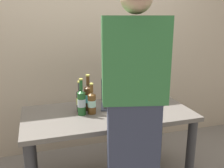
{
  "coord_description": "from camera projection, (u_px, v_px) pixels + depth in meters",
  "views": [
    {
      "loc": [
        -0.58,
        -2.0,
        1.55
      ],
      "look_at": [
        0.04,
        0.0,
        0.98
      ],
      "focal_mm": 40.56,
      "sensor_mm": 36.0,
      "label": 1
    }
  ],
  "objects": [
    {
      "name": "desk",
      "position": [
        108.0,
        125.0,
        2.26
      ],
      "size": [
        1.47,
        0.72,
        0.73
      ],
      "color": "#56514C",
      "rests_on": "ground"
    },
    {
      "name": "laptop",
      "position": [
        119.0,
        99.0,
        2.38
      ],
      "size": [
        0.4,
        0.36,
        0.24
      ],
      "color": "#383D4C",
      "rests_on": "desk"
    },
    {
      "name": "beer_bottle_green",
      "position": [
        80.0,
        100.0,
        2.21
      ],
      "size": [
        0.06,
        0.06,
        0.28
      ],
      "color": "#333333",
      "rests_on": "desk"
    },
    {
      "name": "beer_bottle_dark",
      "position": [
        92.0,
        102.0,
        2.16
      ],
      "size": [
        0.07,
        0.07,
        0.27
      ],
      "color": "brown",
      "rests_on": "desk"
    },
    {
      "name": "beer_bottle_brown",
      "position": [
        82.0,
        101.0,
        2.13
      ],
      "size": [
        0.07,
        0.07,
        0.32
      ],
      "color": "#1E5123",
      "rests_on": "desk"
    },
    {
      "name": "beer_bottle_amber",
      "position": [
        88.0,
        97.0,
        2.24
      ],
      "size": [
        0.07,
        0.07,
        0.33
      ],
      "color": "#472B14",
      "rests_on": "desk"
    },
    {
      "name": "person_figure",
      "position": [
        134.0,
        111.0,
        1.71
      ],
      "size": [
        0.45,
        0.32,
        1.79
      ],
      "color": "#2D3347",
      "rests_on": "ground"
    },
    {
      "name": "coffee_mug",
      "position": [
        152.0,
        93.0,
        2.61
      ],
      "size": [
        0.12,
        0.09,
        0.09
      ],
      "color": "#19598C",
      "rests_on": "desk"
    },
    {
      "name": "back_wall",
      "position": [
        87.0,
        38.0,
        2.86
      ],
      "size": [
        6.0,
        0.1,
        2.6
      ],
      "primitive_type": "cube",
      "color": "tan",
      "rests_on": "ground"
    }
  ]
}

